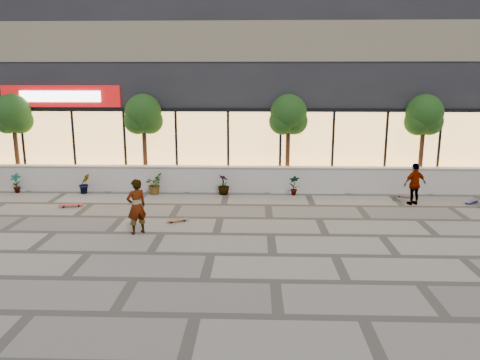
{
  "coord_description": "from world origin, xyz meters",
  "views": [
    {
      "loc": [
        1.16,
        -11.62,
        4.57
      ],
      "look_at": [
        0.66,
        3.25,
        1.3
      ],
      "focal_mm": 35.0,
      "sensor_mm": 36.0,
      "label": 1
    }
  ],
  "objects_px": {
    "tree_west": "(13,116)",
    "skateboard_right_near": "(405,196)",
    "skater_center": "(136,207)",
    "skateboard_right_far": "(472,201)",
    "tree_east": "(424,117)",
    "skateboard_center": "(177,220)",
    "skateboard_left": "(71,205)",
    "tree_mideast": "(288,117)",
    "tree_midwest": "(143,117)",
    "skater_right_near": "(415,184)"
  },
  "relations": [
    {
      "from": "tree_east",
      "to": "skateboard_left",
      "type": "relative_size",
      "value": 4.51
    },
    {
      "from": "tree_mideast",
      "to": "skater_center",
      "type": "bearing_deg",
      "value": -128.58
    },
    {
      "from": "skater_center",
      "to": "skateboard_left",
      "type": "relative_size",
      "value": 1.92
    },
    {
      "from": "tree_mideast",
      "to": "tree_midwest",
      "type": "bearing_deg",
      "value": 180.0
    },
    {
      "from": "tree_west",
      "to": "skateboard_right_near",
      "type": "bearing_deg",
      "value": -5.36
    },
    {
      "from": "tree_west",
      "to": "skater_right_near",
      "type": "bearing_deg",
      "value": -8.94
    },
    {
      "from": "skater_center",
      "to": "tree_west",
      "type": "bearing_deg",
      "value": -81.24
    },
    {
      "from": "tree_midwest",
      "to": "skater_center",
      "type": "distance_m",
      "value": 6.56
    },
    {
      "from": "skateboard_left",
      "to": "skateboard_right_near",
      "type": "xyz_separation_m",
      "value": [
        12.48,
        1.79,
        -0.01
      ]
    },
    {
      "from": "tree_midwest",
      "to": "tree_east",
      "type": "height_order",
      "value": "same"
    },
    {
      "from": "tree_mideast",
      "to": "skateboard_right_near",
      "type": "distance_m",
      "value": 5.57
    },
    {
      "from": "skateboard_left",
      "to": "skateboard_right_far",
      "type": "xyz_separation_m",
      "value": [
        14.69,
        1.02,
        -0.0
      ]
    },
    {
      "from": "tree_east",
      "to": "tree_west",
      "type": "bearing_deg",
      "value": 180.0
    },
    {
      "from": "tree_midwest",
      "to": "skater_center",
      "type": "xyz_separation_m",
      "value": [
        1.14,
        -6.09,
        -2.15
      ]
    },
    {
      "from": "tree_midwest",
      "to": "skateboard_center",
      "type": "relative_size",
      "value": 5.47
    },
    {
      "from": "tree_midwest",
      "to": "skateboard_center",
      "type": "distance_m",
      "value": 6.12
    },
    {
      "from": "tree_mideast",
      "to": "skateboard_right_far",
      "type": "bearing_deg",
      "value": -18.63
    },
    {
      "from": "tree_east",
      "to": "skateboard_right_near",
      "type": "relative_size",
      "value": 5.29
    },
    {
      "from": "skateboard_center",
      "to": "skateboard_left",
      "type": "xyz_separation_m",
      "value": [
        -4.13,
        1.65,
        0.01
      ]
    },
    {
      "from": "tree_east",
      "to": "skateboard_right_far",
      "type": "bearing_deg",
      "value": -61.83
    },
    {
      "from": "skateboard_center",
      "to": "skateboard_left",
      "type": "relative_size",
      "value": 0.83
    },
    {
      "from": "tree_midwest",
      "to": "skateboard_left",
      "type": "relative_size",
      "value": 4.51
    },
    {
      "from": "tree_west",
      "to": "skateboard_right_near",
      "type": "distance_m",
      "value": 16.33
    },
    {
      "from": "tree_east",
      "to": "skateboard_right_near",
      "type": "distance_m",
      "value": 3.43
    },
    {
      "from": "tree_west",
      "to": "skater_right_near",
      "type": "distance_m",
      "value": 16.32
    },
    {
      "from": "tree_mideast",
      "to": "tree_east",
      "type": "relative_size",
      "value": 1.0
    },
    {
      "from": "tree_midwest",
      "to": "skater_center",
      "type": "bearing_deg",
      "value": -79.36
    },
    {
      "from": "skateboard_right_near",
      "to": "skateboard_right_far",
      "type": "xyz_separation_m",
      "value": [
        2.21,
        -0.76,
        0.01
      ]
    },
    {
      "from": "skater_center",
      "to": "skateboard_right_far",
      "type": "height_order",
      "value": "skater_center"
    },
    {
      "from": "skateboard_left",
      "to": "skateboard_right_near",
      "type": "relative_size",
      "value": 1.17
    },
    {
      "from": "skateboard_right_near",
      "to": "tree_midwest",
      "type": "bearing_deg",
      "value": -170.48
    },
    {
      "from": "skater_right_near",
      "to": "skateboard_center",
      "type": "bearing_deg",
      "value": -3.0
    },
    {
      "from": "skater_center",
      "to": "skater_right_near",
      "type": "height_order",
      "value": "skater_center"
    },
    {
      "from": "tree_midwest",
      "to": "tree_east",
      "type": "xyz_separation_m",
      "value": [
        11.5,
        0.0,
        0.0
      ]
    },
    {
      "from": "skater_right_near",
      "to": "skateboard_left",
      "type": "xyz_separation_m",
      "value": [
        -12.46,
        -0.77,
        -0.69
      ]
    },
    {
      "from": "tree_midwest",
      "to": "skateboard_right_far",
      "type": "distance_m",
      "value": 13.23
    },
    {
      "from": "tree_west",
      "to": "skater_right_near",
      "type": "relative_size",
      "value": 2.54
    },
    {
      "from": "tree_west",
      "to": "tree_east",
      "type": "distance_m",
      "value": 17.0
    },
    {
      "from": "tree_west",
      "to": "skateboard_left",
      "type": "distance_m",
      "value": 5.62
    },
    {
      "from": "tree_west",
      "to": "tree_midwest",
      "type": "bearing_deg",
      "value": 0.0
    },
    {
      "from": "tree_east",
      "to": "skateboard_center",
      "type": "height_order",
      "value": "tree_east"
    },
    {
      "from": "tree_east",
      "to": "skateboard_left",
      "type": "xyz_separation_m",
      "value": [
        -13.48,
        -3.29,
        -2.9
      ]
    },
    {
      "from": "skateboard_center",
      "to": "skateboard_right_far",
      "type": "distance_m",
      "value": 10.89
    },
    {
      "from": "tree_west",
      "to": "skateboard_right_far",
      "type": "bearing_deg",
      "value": -7.08
    },
    {
      "from": "tree_mideast",
      "to": "skater_center",
      "type": "xyz_separation_m",
      "value": [
        -4.86,
        -6.09,
        -2.15
      ]
    },
    {
      "from": "skateboard_center",
      "to": "skateboard_right_near",
      "type": "bearing_deg",
      "value": -3.84
    },
    {
      "from": "skater_center",
      "to": "skateboard_left",
      "type": "xyz_separation_m",
      "value": [
        -3.12,
        2.8,
        -0.75
      ]
    },
    {
      "from": "tree_west",
      "to": "skater_center",
      "type": "height_order",
      "value": "tree_west"
    },
    {
      "from": "tree_mideast",
      "to": "skateboard_right_far",
      "type": "distance_m",
      "value": 7.66
    },
    {
      "from": "skater_center",
      "to": "skateboard_left",
      "type": "bearing_deg",
      "value": -80.62
    }
  ]
}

